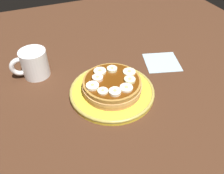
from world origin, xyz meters
TOP-DOWN VIEW (x-y plane):
  - ground_plane at (0.00, 0.00)cm, footprint 140.00×140.00cm
  - plate at (0.00, 0.00)cm, footprint 23.81×23.81cm
  - pancake_stack at (-0.02, 0.12)cm, footprint 16.83×16.48cm
  - banana_slice_0 at (1.25, 5.04)cm, footprint 3.19×3.19cm
  - banana_slice_1 at (-1.65, -4.01)cm, footprint 2.92×2.92cm
  - banana_slice_2 at (3.47, -1.80)cm, footprint 2.97×2.97cm
  - banana_slice_3 at (3.93, 3.48)cm, footprint 2.75×2.75cm
  - banana_slice_4 at (-4.28, 2.12)cm, footprint 3.04×3.04cm
  - banana_slice_5 at (-5.67, -1.14)cm, footprint 3.54×3.54cm
  - banana_slice_6 at (5.77, 0.75)cm, footprint 3.39×3.39cm
  - banana_slice_7 at (1.85, -4.43)cm, footprint 3.53×3.53cm
  - banana_slice_8 at (-2.06, 4.65)cm, footprint 3.40×3.40cm
  - coffee_mug at (18.58, -16.71)cm, footprint 11.22×7.94cm
  - napkin at (-21.00, -7.70)cm, footprint 13.59×13.59cm

SIDE VIEW (x-z plane):
  - ground_plane at x=0.00cm, z-range -3.00..0.00cm
  - napkin at x=-21.00cm, z-range 0.00..0.30cm
  - plate at x=0.00cm, z-range 0.06..1.64cm
  - pancake_stack at x=-0.02cm, z-range 1.29..4.93cm
  - coffee_mug at x=18.58cm, z-range 0.13..8.58cm
  - banana_slice_5 at x=-5.67cm, z-range 4.76..5.47cm
  - banana_slice_3 at x=3.93cm, z-range 4.76..5.51cm
  - banana_slice_8 at x=-2.06cm, z-range 4.76..5.59cm
  - banana_slice_7 at x=1.85cm, z-range 4.76..5.60cm
  - banana_slice_4 at x=-4.28cm, z-range 4.76..5.70cm
  - banana_slice_6 at x=5.77cm, z-range 4.76..5.72cm
  - banana_slice_1 at x=-1.65cm, z-range 4.76..5.76cm
  - banana_slice_2 at x=3.47cm, z-range 4.76..5.81cm
  - banana_slice_0 at x=1.25cm, z-range 4.76..5.82cm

